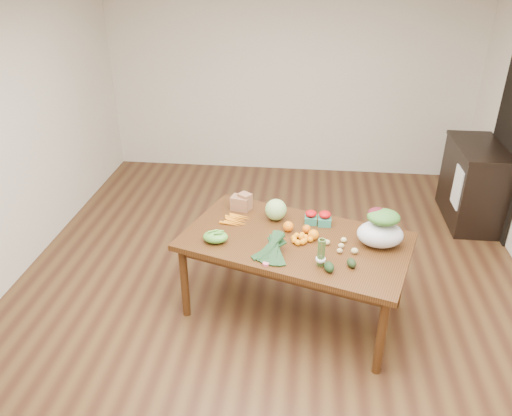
# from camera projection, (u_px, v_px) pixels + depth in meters

# --- Properties ---
(floor) EXTENTS (6.00, 6.00, 0.00)m
(floor) POSITION_uv_depth(u_px,v_px,m) (270.00, 293.00, 4.74)
(floor) COLOR brown
(floor) RESTS_ON ground
(room_walls) EXTENTS (5.02, 6.02, 2.70)m
(room_walls) POSITION_uv_depth(u_px,v_px,m) (272.00, 161.00, 4.11)
(room_walls) COLOR silver
(room_walls) RESTS_ON floor
(dining_table) EXTENTS (2.07, 1.54, 0.75)m
(dining_table) POSITION_uv_depth(u_px,v_px,m) (294.00, 276.00, 4.35)
(dining_table) COLOR #4E2A12
(dining_table) RESTS_ON floor
(doorway_dark) EXTENTS (0.02, 1.00, 2.10)m
(doorway_dark) POSITION_uv_depth(u_px,v_px,m) (511.00, 140.00, 5.42)
(doorway_dark) COLOR black
(doorway_dark) RESTS_ON floor
(cabinet) EXTENTS (0.52, 1.02, 0.94)m
(cabinet) POSITION_uv_depth(u_px,v_px,m) (473.00, 184.00, 5.80)
(cabinet) COLOR black
(cabinet) RESTS_ON floor
(dish_towel) EXTENTS (0.02, 0.28, 0.45)m
(dish_towel) POSITION_uv_depth(u_px,v_px,m) (457.00, 187.00, 5.52)
(dish_towel) COLOR white
(dish_towel) RESTS_ON cabinet
(paper_bag) EXTENTS (0.27, 0.24, 0.16)m
(paper_bag) POSITION_uv_depth(u_px,v_px,m) (241.00, 202.00, 4.61)
(paper_bag) COLOR #9B6245
(paper_bag) RESTS_ON dining_table
(cabbage) EXTENTS (0.19, 0.19, 0.19)m
(cabbage) POSITION_uv_depth(u_px,v_px,m) (276.00, 210.00, 4.43)
(cabbage) COLOR #A5C06E
(cabbage) RESTS_ON dining_table
(strawberry_basket_a) EXTENTS (0.13, 0.13, 0.10)m
(strawberry_basket_a) POSITION_uv_depth(u_px,v_px,m) (311.00, 218.00, 4.39)
(strawberry_basket_a) COLOR red
(strawberry_basket_a) RESTS_ON dining_table
(strawberry_basket_b) EXTENTS (0.14, 0.14, 0.10)m
(strawberry_basket_b) POSITION_uv_depth(u_px,v_px,m) (325.00, 219.00, 4.36)
(strawberry_basket_b) COLOR red
(strawberry_basket_b) RESTS_ON dining_table
(orange_a) EXTENTS (0.09, 0.09, 0.09)m
(orange_a) POSITION_uv_depth(u_px,v_px,m) (288.00, 226.00, 4.27)
(orange_a) COLOR orange
(orange_a) RESTS_ON dining_table
(orange_b) EXTENTS (0.07, 0.07, 0.07)m
(orange_b) POSITION_uv_depth(u_px,v_px,m) (307.00, 229.00, 4.25)
(orange_b) COLOR #E6500E
(orange_b) RESTS_ON dining_table
(orange_c) EXTENTS (0.09, 0.09, 0.09)m
(orange_c) POSITION_uv_depth(u_px,v_px,m) (313.00, 235.00, 4.15)
(orange_c) COLOR orange
(orange_c) RESTS_ON dining_table
(mandarin_cluster) EXTENTS (0.23, 0.23, 0.08)m
(mandarin_cluster) POSITION_uv_depth(u_px,v_px,m) (301.00, 238.00, 4.11)
(mandarin_cluster) COLOR orange
(mandarin_cluster) RESTS_ON dining_table
(carrots) EXTENTS (0.27, 0.27, 0.03)m
(carrots) POSITION_uv_depth(u_px,v_px,m) (236.00, 220.00, 4.43)
(carrots) COLOR orange
(carrots) RESTS_ON dining_table
(snap_pea_bag) EXTENTS (0.21, 0.16, 0.09)m
(snap_pea_bag) POSITION_uv_depth(u_px,v_px,m) (215.00, 237.00, 4.11)
(snap_pea_bag) COLOR #68A237
(snap_pea_bag) RESTS_ON dining_table
(kale_bunch) EXTENTS (0.42, 0.48, 0.16)m
(kale_bunch) POSITION_uv_depth(u_px,v_px,m) (271.00, 250.00, 3.88)
(kale_bunch) COLOR black
(kale_bunch) RESTS_ON dining_table
(asparagus_bundle) EXTENTS (0.11, 0.14, 0.26)m
(asparagus_bundle) POSITION_uv_depth(u_px,v_px,m) (321.00, 252.00, 3.76)
(asparagus_bundle) COLOR #547C38
(asparagus_bundle) RESTS_ON dining_table
(potato_a) EXTENTS (0.05, 0.05, 0.04)m
(potato_a) POSITION_uv_depth(u_px,v_px,m) (327.00, 242.00, 4.08)
(potato_a) COLOR #D4C87A
(potato_a) RESTS_ON dining_table
(potato_b) EXTENTS (0.05, 0.04, 0.04)m
(potato_b) POSITION_uv_depth(u_px,v_px,m) (340.00, 251.00, 3.97)
(potato_b) COLOR tan
(potato_b) RESTS_ON dining_table
(potato_c) EXTENTS (0.05, 0.04, 0.04)m
(potato_c) POSITION_uv_depth(u_px,v_px,m) (341.00, 246.00, 4.04)
(potato_c) COLOR tan
(potato_c) RESTS_ON dining_table
(potato_d) EXTENTS (0.05, 0.05, 0.04)m
(potato_d) POSITION_uv_depth(u_px,v_px,m) (344.00, 240.00, 4.12)
(potato_d) COLOR #DAC77D
(potato_d) RESTS_ON dining_table
(potato_e) EXTENTS (0.06, 0.05, 0.05)m
(potato_e) POSITION_uv_depth(u_px,v_px,m) (355.00, 251.00, 3.97)
(potato_e) COLOR tan
(potato_e) RESTS_ON dining_table
(avocado_a) EXTENTS (0.10, 0.13, 0.07)m
(avocado_a) POSITION_uv_depth(u_px,v_px,m) (329.00, 267.00, 3.75)
(avocado_a) COLOR black
(avocado_a) RESTS_ON dining_table
(avocado_b) EXTENTS (0.09, 0.11, 0.07)m
(avocado_b) POSITION_uv_depth(u_px,v_px,m) (351.00, 263.00, 3.80)
(avocado_b) COLOR black
(avocado_b) RESTS_ON dining_table
(salad_bag) EXTENTS (0.44, 0.38, 0.29)m
(salad_bag) POSITION_uv_depth(u_px,v_px,m) (381.00, 230.00, 4.02)
(salad_bag) COLOR silver
(salad_bag) RESTS_ON dining_table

